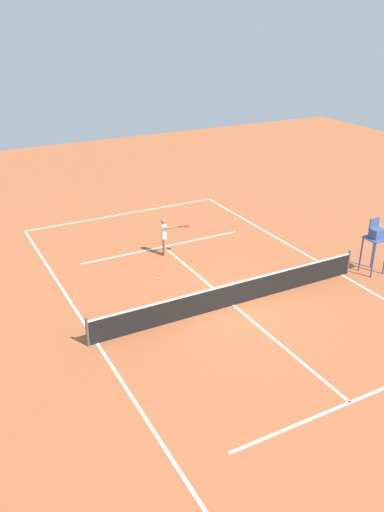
% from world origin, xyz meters
% --- Properties ---
extents(ground_plane, '(60.00, 60.00, 0.00)m').
position_xyz_m(ground_plane, '(0.00, 0.00, 0.00)').
color(ground_plane, '#AD5933').
extents(court_lines, '(10.96, 22.85, 0.01)m').
position_xyz_m(court_lines, '(0.00, 0.00, 0.00)').
color(court_lines, white).
rests_on(court_lines, ground).
extents(tennis_net, '(11.56, 0.10, 1.07)m').
position_xyz_m(tennis_net, '(0.00, 0.00, 0.50)').
color(tennis_net, '#4C4C51').
rests_on(tennis_net, ground).
extents(player_serving, '(1.24, 0.85, 1.78)m').
position_xyz_m(player_serving, '(0.32, -5.38, 1.07)').
color(player_serving, '#9E704C').
rests_on(player_serving, ground).
extents(tennis_ball, '(0.07, 0.07, 0.07)m').
position_xyz_m(tennis_ball, '(1.60, -3.26, 0.03)').
color(tennis_ball, '#CCE033').
rests_on(tennis_ball, ground).
extents(umpire_chair, '(0.80, 0.80, 2.41)m').
position_xyz_m(umpire_chair, '(-6.71, 0.37, 1.61)').
color(umpire_chair, '#38518C').
rests_on(umpire_chair, ground).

